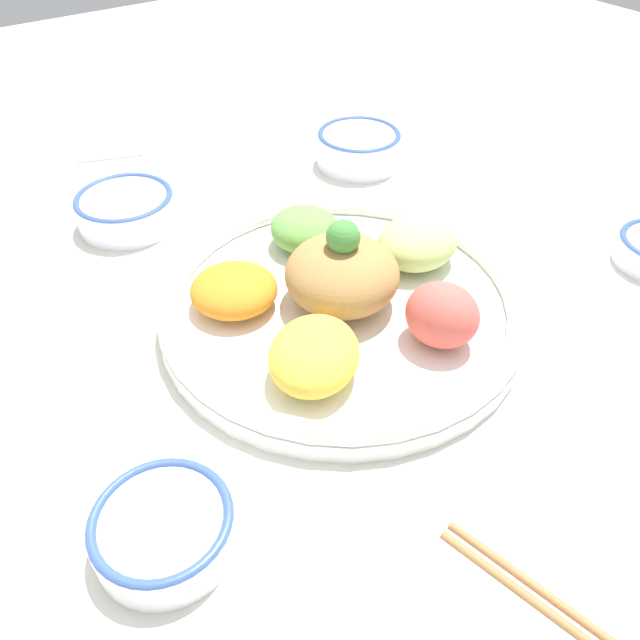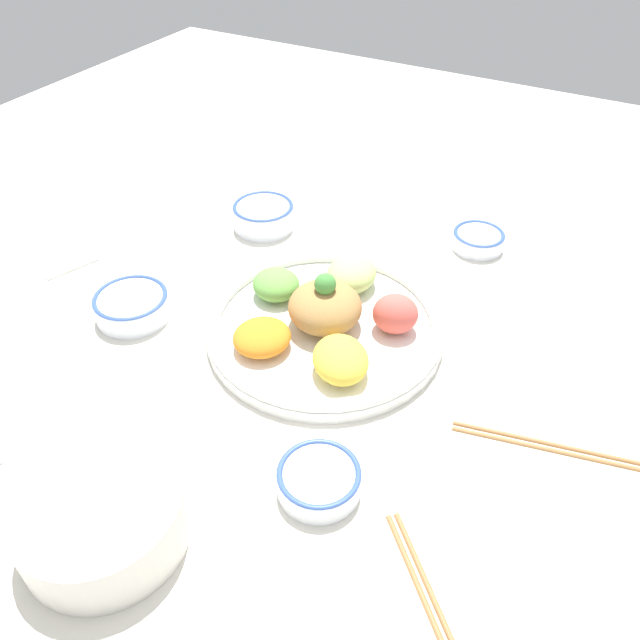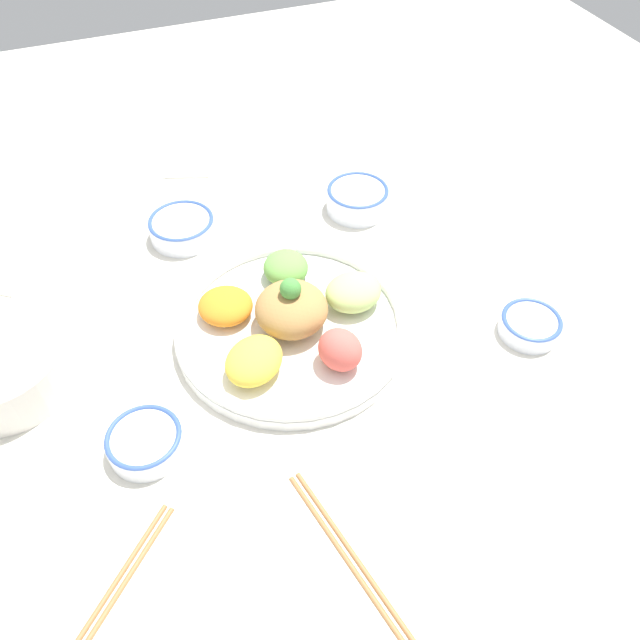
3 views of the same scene
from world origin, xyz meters
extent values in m
plane|color=silver|center=(0.00, 0.00, 0.00)|extent=(2.40, 2.40, 0.00)
cylinder|color=white|center=(-0.01, -0.01, 0.01)|extent=(0.36, 0.36, 0.02)
torus|color=white|center=(-0.01, -0.01, 0.03)|extent=(0.36, 0.36, 0.02)
ellipsoid|color=yellow|center=(0.06, -0.09, 0.04)|extent=(0.12, 0.12, 0.05)
ellipsoid|color=#E55B51|center=(0.09, 0.03, 0.05)|extent=(0.09, 0.08, 0.06)
ellipsoid|color=#B7DB7A|center=(-0.01, 0.10, 0.04)|extent=(0.08, 0.10, 0.05)
ellipsoid|color=#6BAD4C|center=(-0.11, 0.02, 0.04)|extent=(0.09, 0.09, 0.04)
ellipsoid|color=orange|center=(-0.06, -0.10, 0.04)|extent=(0.11, 0.12, 0.04)
ellipsoid|color=#AD7F47|center=(-0.01, -0.01, 0.05)|extent=(0.11, 0.11, 0.07)
sphere|color=#478E3D|center=(-0.01, -0.01, 0.10)|extent=(0.03, 0.03, 0.03)
cylinder|color=white|center=(-0.26, 0.21, 0.02)|extent=(0.12, 0.12, 0.04)
torus|color=#38569E|center=(-0.26, 0.21, 0.04)|extent=(0.12, 0.12, 0.01)
cylinder|color=#DBB251|center=(-0.26, 0.21, 0.04)|extent=(0.09, 0.09, 0.00)
cylinder|color=white|center=(-0.29, -0.11, 0.02)|extent=(0.12, 0.12, 0.04)
torus|color=#38569E|center=(-0.29, -0.11, 0.04)|extent=(0.12, 0.12, 0.01)
cylinder|color=#5B3319|center=(-0.29, -0.11, 0.03)|extent=(0.10, 0.10, 0.00)
cylinder|color=white|center=(0.12, -0.26, 0.02)|extent=(0.10, 0.10, 0.03)
torus|color=#38569E|center=(0.12, -0.26, 0.03)|extent=(0.10, 0.10, 0.01)
cylinder|color=maroon|center=(0.12, -0.26, 0.03)|extent=(0.08, 0.08, 0.00)
cylinder|color=#9E6B3D|center=(0.35, -0.05, 0.00)|extent=(0.24, 0.06, 0.01)
cube|color=beige|center=(-0.48, -0.07, 0.00)|extent=(0.04, 0.09, 0.01)
ellipsoid|color=beige|center=(-0.45, -0.01, 0.00)|extent=(0.05, 0.06, 0.01)
camera|label=1|loc=(0.37, -0.30, 0.42)|focal=35.00mm
camera|label=2|loc=(0.33, -0.64, 0.64)|focal=35.00mm
camera|label=3|loc=(0.61, -0.19, 0.74)|focal=35.00mm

